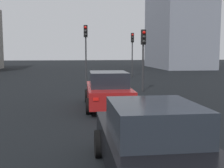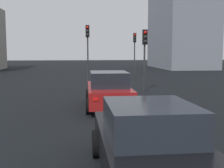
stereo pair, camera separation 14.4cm
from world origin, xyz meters
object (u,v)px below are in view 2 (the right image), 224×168
traffic_light_near_left (135,45)px  car_red_lead (109,90)px  traffic_light_far_left (88,42)px  car_black_second (148,143)px  traffic_light_near_right (145,47)px

traffic_light_near_left → car_red_lead: bearing=-11.5°
car_red_lead → traffic_light_far_left: (9.59, 0.60, 2.41)m
car_black_second → traffic_light_near_right: 12.56m
car_red_lead → traffic_light_near_left: (15.17, -4.11, 2.28)m
car_red_lead → traffic_light_far_left: bearing=4.9°
traffic_light_near_right → car_black_second: bearing=-13.5°
car_red_lead → car_black_second: car_red_lead is taller
traffic_light_near_right → traffic_light_far_left: traffic_light_far_left is taller
car_red_lead → car_black_second: (-7.39, 0.02, -0.03)m
car_black_second → car_red_lead: bearing=0.0°
car_red_lead → traffic_light_near_left: size_ratio=1.05×
car_red_lead → car_black_second: 7.39m
car_black_second → traffic_light_far_left: bearing=2.1°
car_red_lead → traffic_light_near_left: bearing=-13.8°
car_red_lead → car_black_second: size_ratio=1.04×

